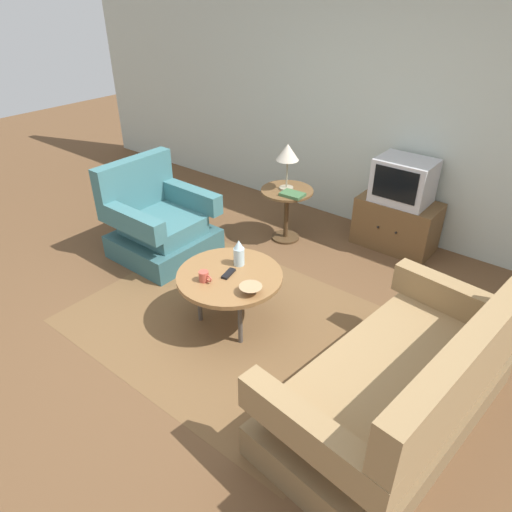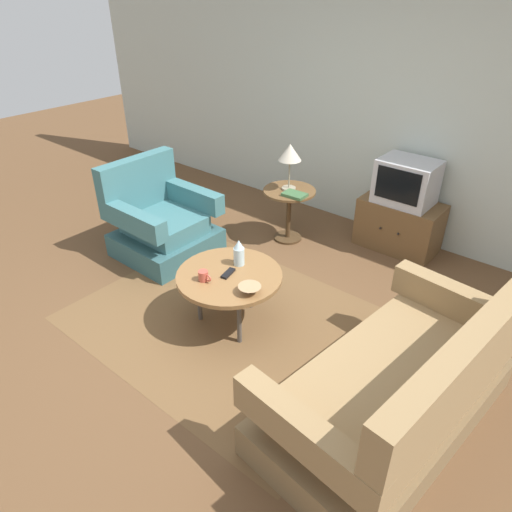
{
  "view_description": "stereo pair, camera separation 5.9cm",
  "coord_description": "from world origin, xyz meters",
  "px_view_note": "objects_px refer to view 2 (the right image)",
  "views": [
    {
      "loc": [
        1.99,
        -2.1,
        2.48
      ],
      "look_at": [
        0.0,
        0.38,
        0.55
      ],
      "focal_mm": 32.5,
      "sensor_mm": 36.0,
      "label": 1
    },
    {
      "loc": [
        2.04,
        -2.06,
        2.48
      ],
      "look_at": [
        0.0,
        0.38,
        0.55
      ],
      "focal_mm": 32.5,
      "sensor_mm": 36.0,
      "label": 2
    }
  ],
  "objects_px": {
    "vase": "(239,253)",
    "book": "(295,195)",
    "side_table": "(289,204)",
    "table_lamp": "(290,154)",
    "armchair": "(161,224)",
    "couch": "(398,390)",
    "coffee_table": "(229,277)",
    "tv_stand": "(399,225)",
    "mug": "(204,276)",
    "tv_remote_dark": "(228,273)",
    "bowl": "(250,289)",
    "television": "(407,182)"
  },
  "relations": [
    {
      "from": "tv_remote_dark",
      "to": "book",
      "type": "distance_m",
      "value": 1.42
    },
    {
      "from": "television",
      "to": "vase",
      "type": "xyz_separation_m",
      "value": [
        -0.54,
        -1.88,
        -0.16
      ]
    },
    {
      "from": "television",
      "to": "tv_remote_dark",
      "type": "relative_size",
      "value": 3.52
    },
    {
      "from": "armchair",
      "to": "coffee_table",
      "type": "xyz_separation_m",
      "value": [
        1.34,
        -0.42,
        0.13
      ]
    },
    {
      "from": "side_table",
      "to": "vase",
      "type": "distance_m",
      "value": 1.39
    },
    {
      "from": "vase",
      "to": "tv_remote_dark",
      "type": "relative_size",
      "value": 1.44
    },
    {
      "from": "side_table",
      "to": "vase",
      "type": "relative_size",
      "value": 2.56
    },
    {
      "from": "side_table",
      "to": "bowl",
      "type": "distance_m",
      "value": 1.73
    },
    {
      "from": "vase",
      "to": "book",
      "type": "distance_m",
      "value": 1.25
    },
    {
      "from": "table_lamp",
      "to": "couch",
      "type": "bearing_deg",
      "value": -38.18
    },
    {
      "from": "vase",
      "to": "tv_remote_dark",
      "type": "distance_m",
      "value": 0.2
    },
    {
      "from": "coffee_table",
      "to": "armchair",
      "type": "bearing_deg",
      "value": 162.71
    },
    {
      "from": "bowl",
      "to": "tv_remote_dark",
      "type": "height_order",
      "value": "bowl"
    },
    {
      "from": "tv_stand",
      "to": "mug",
      "type": "relative_size",
      "value": 6.71
    },
    {
      "from": "side_table",
      "to": "book",
      "type": "bearing_deg",
      "value": -35.42
    },
    {
      "from": "armchair",
      "to": "table_lamp",
      "type": "height_order",
      "value": "table_lamp"
    },
    {
      "from": "vase",
      "to": "book",
      "type": "relative_size",
      "value": 0.93
    },
    {
      "from": "armchair",
      "to": "mug",
      "type": "xyz_separation_m",
      "value": [
        1.25,
        -0.61,
        0.2
      ]
    },
    {
      "from": "television",
      "to": "coffee_table",
      "type": "bearing_deg",
      "value": -103.91
    },
    {
      "from": "coffee_table",
      "to": "television",
      "type": "distance_m",
      "value": 2.12
    },
    {
      "from": "armchair",
      "to": "coffee_table",
      "type": "height_order",
      "value": "armchair"
    },
    {
      "from": "bowl",
      "to": "book",
      "type": "xyz_separation_m",
      "value": [
        -0.64,
        1.45,
        0.08
      ]
    },
    {
      "from": "vase",
      "to": "mug",
      "type": "height_order",
      "value": "vase"
    },
    {
      "from": "table_lamp",
      "to": "tv_remote_dark",
      "type": "height_order",
      "value": "table_lamp"
    },
    {
      "from": "vase",
      "to": "tv_remote_dark",
      "type": "height_order",
      "value": "vase"
    },
    {
      "from": "couch",
      "to": "vase",
      "type": "xyz_separation_m",
      "value": [
        -1.52,
        0.26,
        0.28
      ]
    },
    {
      "from": "side_table",
      "to": "table_lamp",
      "type": "distance_m",
      "value": 0.54
    },
    {
      "from": "side_table",
      "to": "mug",
      "type": "relative_size",
      "value": 4.78
    },
    {
      "from": "table_lamp",
      "to": "armchair",
      "type": "bearing_deg",
      "value": -128.2
    },
    {
      "from": "television",
      "to": "book",
      "type": "height_order",
      "value": "television"
    },
    {
      "from": "side_table",
      "to": "mug",
      "type": "distance_m",
      "value": 1.7
    },
    {
      "from": "table_lamp",
      "to": "book",
      "type": "relative_size",
      "value": 2.0
    },
    {
      "from": "side_table",
      "to": "tv_stand",
      "type": "height_order",
      "value": "side_table"
    },
    {
      "from": "side_table",
      "to": "tv_stand",
      "type": "xyz_separation_m",
      "value": [
        0.99,
        0.59,
        -0.16
      ]
    },
    {
      "from": "side_table",
      "to": "table_lamp",
      "type": "relative_size",
      "value": 1.2
    },
    {
      "from": "tv_stand",
      "to": "book",
      "type": "xyz_separation_m",
      "value": [
        -0.86,
        -0.68,
        0.33
      ]
    },
    {
      "from": "tv_remote_dark",
      "to": "armchair",
      "type": "bearing_deg",
      "value": -120.62
    },
    {
      "from": "couch",
      "to": "coffee_table",
      "type": "height_order",
      "value": "couch"
    },
    {
      "from": "armchair",
      "to": "tv_remote_dark",
      "type": "bearing_deg",
      "value": 72.45
    },
    {
      "from": "tv_remote_dark",
      "to": "book",
      "type": "bearing_deg",
      "value": -178.5
    },
    {
      "from": "armchair",
      "to": "television",
      "type": "xyz_separation_m",
      "value": [
        1.84,
        1.63,
        0.43
      ]
    },
    {
      "from": "vase",
      "to": "bowl",
      "type": "relative_size",
      "value": 1.3
    },
    {
      "from": "vase",
      "to": "bowl",
      "type": "bearing_deg",
      "value": -37.45
    },
    {
      "from": "table_lamp",
      "to": "tv_remote_dark",
      "type": "bearing_deg",
      "value": -71.18
    },
    {
      "from": "armchair",
      "to": "mug",
      "type": "distance_m",
      "value": 1.4
    },
    {
      "from": "armchair",
      "to": "vase",
      "type": "relative_size",
      "value": 4.21
    },
    {
      "from": "side_table",
      "to": "tv_remote_dark",
      "type": "relative_size",
      "value": 3.7
    },
    {
      "from": "vase",
      "to": "armchair",
      "type": "bearing_deg",
      "value": 168.77
    },
    {
      "from": "tv_stand",
      "to": "mug",
      "type": "bearing_deg",
      "value": -104.88
    },
    {
      "from": "couch",
      "to": "side_table",
      "type": "height_order",
      "value": "couch"
    }
  ]
}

